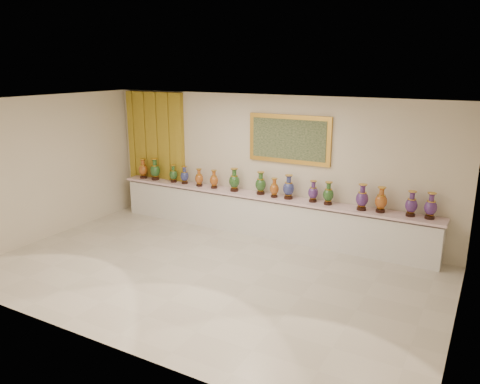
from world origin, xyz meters
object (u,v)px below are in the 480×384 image
at_px(vase_0, 143,170).
at_px(vase_1, 155,170).
at_px(counter, 264,216).
at_px(vase_2, 173,174).

distance_m(vase_0, vase_1, 0.36).
height_order(counter, vase_2, vase_2).
xyz_separation_m(counter, vase_0, (-3.28, -0.05, 0.68)).
bearing_deg(vase_0, vase_2, 2.08).
bearing_deg(vase_1, vase_2, 2.59).
distance_m(vase_1, vase_2, 0.53).
distance_m(counter, vase_1, 3.00).
relative_size(counter, vase_1, 13.97).
distance_m(counter, vase_2, 2.48).
relative_size(vase_0, vase_2, 1.16).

